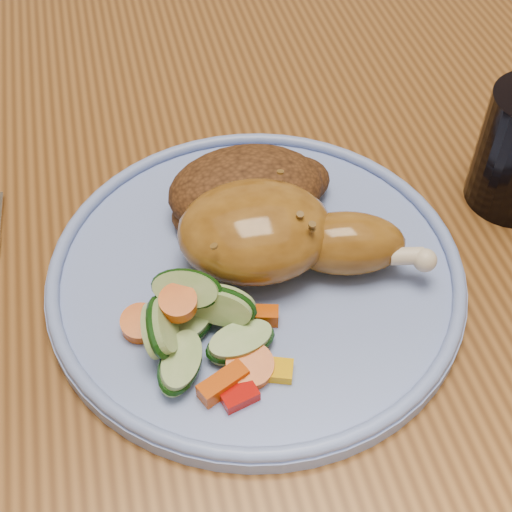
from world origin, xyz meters
The scene contains 7 objects.
dining_table centered at (0.00, 0.00, 0.67)m, with size 0.90×1.40×0.75m.
chair_far centered at (0.00, 0.63, 0.49)m, with size 0.42×0.42×0.91m.
plate centered at (-0.04, -0.11, 0.76)m, with size 0.31×0.31×0.01m, color #718AD0.
plate_rim centered at (-0.04, -0.11, 0.77)m, with size 0.31×0.31×0.01m, color #718AD0.
chicken_leg centered at (-0.03, -0.10, 0.79)m, with size 0.18×0.11×0.06m.
rice_pilaf centered at (-0.03, -0.04, 0.78)m, with size 0.13×0.09×0.05m.
vegetable_pile centered at (-0.09, -0.16, 0.78)m, with size 0.11×0.11×0.05m.
Camera 1 is at (-0.12, -0.44, 1.16)m, focal length 50.00 mm.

